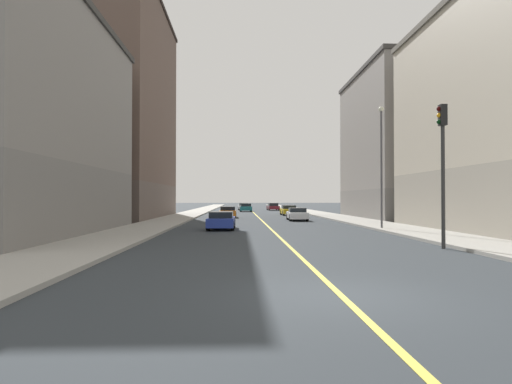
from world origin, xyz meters
name	(u,v)px	position (x,y,z in m)	size (l,w,h in m)	color
ground_plane	(341,296)	(0.00, 0.00, 0.00)	(400.00, 400.00, 0.00)	#2E3439
sidewalk_left	(318,213)	(8.77, 49.00, 0.07)	(3.81, 168.00, 0.15)	#9E9B93
sidewalk_right	(191,214)	(-8.77, 49.00, 0.07)	(3.81, 168.00, 0.15)	#9E9B93
lane_center_stripe	(255,214)	(0.00, 49.00, 0.01)	(0.16, 154.00, 0.01)	#E5D14C
building_left_mid	(410,145)	(16.38, 35.88, 7.95)	(11.70, 16.71, 15.88)	slate
building_right_midblock	(109,110)	(-16.38, 37.54, 11.82)	(11.70, 21.25, 23.61)	brown
traffic_light_left_near	(443,156)	(6.45, 8.45, 3.97)	(0.40, 0.32, 6.16)	#2D2D2D
street_lamp_left_near	(381,155)	(7.47, 19.15, 5.07)	(0.36, 0.36, 8.27)	#4C4C51
car_yellow	(289,210)	(4.17, 44.79, 0.62)	(1.98, 4.35, 1.26)	gold
car_orange	(228,212)	(-3.46, 38.46, 0.60)	(1.92, 4.05, 1.22)	orange
car_maroon	(273,207)	(3.98, 67.32, 0.64)	(2.11, 4.68, 1.31)	maroon
car_blue	(221,220)	(-3.44, 20.16, 0.61)	(1.91, 4.31, 1.23)	#23389E
car_white	(297,214)	(3.45, 31.82, 0.60)	(1.92, 4.45, 1.23)	white
car_silver	(243,207)	(-1.36, 68.39, 0.65)	(2.05, 4.54, 1.30)	silver
car_teal	(246,208)	(-1.09, 59.70, 0.65)	(1.99, 4.13, 1.33)	#196670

